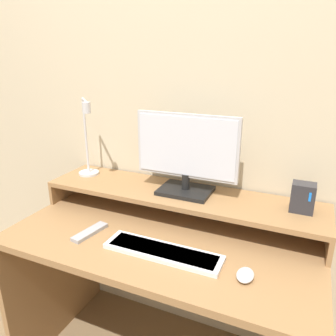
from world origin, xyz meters
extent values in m
cube|color=beige|center=(0.00, 0.71, 1.25)|extent=(6.00, 0.05, 2.50)
cube|color=olive|center=(0.00, 0.34, 0.74)|extent=(1.30, 0.67, 0.03)
cube|color=olive|center=(-0.63, 0.34, 0.36)|extent=(0.03, 0.67, 0.73)
cube|color=olive|center=(-0.64, 0.52, 0.81)|extent=(0.02, 0.30, 0.10)
cube|color=olive|center=(0.64, 0.52, 0.81)|extent=(0.02, 0.30, 0.10)
cube|color=olive|center=(0.00, 0.52, 0.87)|extent=(1.30, 0.30, 0.02)
cube|color=black|center=(0.03, 0.54, 0.89)|extent=(0.24, 0.18, 0.02)
cylinder|color=black|center=(0.03, 0.54, 0.93)|extent=(0.04, 0.04, 0.07)
cube|color=#B7B7BC|center=(0.03, 0.54, 1.10)|extent=(0.47, 0.02, 0.29)
cube|color=silver|center=(0.03, 0.53, 1.10)|extent=(0.45, 0.01, 0.26)
cylinder|color=silver|center=(-0.53, 0.56, 0.88)|extent=(0.10, 0.10, 0.01)
cylinder|color=silver|center=(-0.53, 0.56, 1.08)|extent=(0.01, 0.01, 0.39)
cylinder|color=silver|center=(-0.49, 0.51, 1.28)|extent=(0.10, 0.10, 0.01)
cylinder|color=silver|center=(-0.44, 0.46, 1.25)|extent=(0.04, 0.04, 0.05)
cube|color=#28282D|center=(0.52, 0.55, 0.94)|extent=(0.09, 0.07, 0.12)
cube|color=#1972F2|center=(0.55, 0.51, 0.96)|extent=(0.01, 0.00, 0.04)
cube|color=silver|center=(0.06, 0.21, 0.77)|extent=(0.46, 0.12, 0.02)
cube|color=#AFAFB3|center=(0.06, 0.21, 0.77)|extent=(0.43, 0.10, 0.01)
ellipsoid|color=silver|center=(0.38, 0.19, 0.77)|extent=(0.06, 0.09, 0.03)
cube|color=#99999E|center=(-0.29, 0.22, 0.77)|extent=(0.08, 0.18, 0.02)
camera|label=1|loc=(0.52, -0.77, 1.48)|focal=35.00mm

